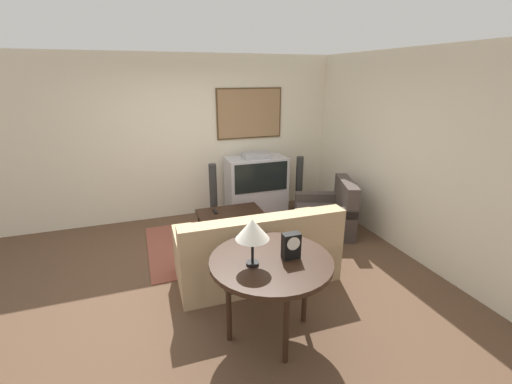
{
  "coord_description": "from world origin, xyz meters",
  "views": [
    {
      "loc": [
        -0.78,
        -3.66,
        2.37
      ],
      "look_at": [
        0.78,
        0.78,
        0.75
      ],
      "focal_mm": 24.0,
      "sensor_mm": 36.0,
      "label": 1
    }
  ],
  "objects": [
    {
      "name": "ground_plane",
      "position": [
        0.0,
        0.0,
        0.0
      ],
      "size": [
        12.0,
        12.0,
        0.0
      ],
      "primitive_type": "plane",
      "color": "brown"
    },
    {
      "name": "wall_back",
      "position": [
        0.02,
        2.13,
        1.36
      ],
      "size": [
        12.0,
        0.1,
        2.7
      ],
      "color": "beige",
      "rests_on": "ground_plane"
    },
    {
      "name": "wall_right",
      "position": [
        2.63,
        0.0,
        1.35
      ],
      "size": [
        0.06,
        12.0,
        2.7
      ],
      "color": "beige",
      "rests_on": "ground_plane"
    },
    {
      "name": "area_rug",
      "position": [
        0.3,
        0.85,
        0.01
      ],
      "size": [
        2.2,
        1.66,
        0.01
      ],
      "color": "brown",
      "rests_on": "ground_plane"
    },
    {
      "name": "tv",
      "position": [
        1.12,
        1.72,
        0.53
      ],
      "size": [
        1.03,
        0.53,
        1.12
      ],
      "color": "#B7B7BC",
      "rests_on": "ground_plane"
    },
    {
      "name": "couch",
      "position": [
        0.44,
        -0.22,
        0.33
      ],
      "size": [
        1.89,
        0.88,
        0.91
      ],
      "rotation": [
        0.0,
        0.0,
        3.13
      ],
      "color": "tan",
      "rests_on": "ground_plane"
    },
    {
      "name": "armchair",
      "position": [
        1.91,
        0.65,
        0.27
      ],
      "size": [
        1.08,
        1.1,
        0.84
      ],
      "rotation": [
        0.0,
        0.0,
        -1.92
      ],
      "color": "#473D38",
      "rests_on": "ground_plane"
    },
    {
      "name": "coffee_table",
      "position": [
        0.43,
        0.94,
        0.37
      ],
      "size": [
        0.96,
        0.61,
        0.41
      ],
      "color": "black",
      "rests_on": "ground_plane"
    },
    {
      "name": "console_table",
      "position": [
        0.24,
        -1.18,
        0.75
      ],
      "size": [
        1.1,
        1.1,
        0.82
      ],
      "color": "black",
      "rests_on": "ground_plane"
    },
    {
      "name": "table_lamp",
      "position": [
        0.05,
        -1.21,
        1.15
      ],
      "size": [
        0.29,
        0.29,
        0.43
      ],
      "color": "black",
      "rests_on": "console_table"
    },
    {
      "name": "mantel_clock",
      "position": [
        0.41,
        -1.21,
        0.94
      ],
      "size": [
        0.16,
        0.1,
        0.24
      ],
      "color": "black",
      "rests_on": "console_table"
    },
    {
      "name": "remote",
      "position": [
        0.22,
        1.03,
        0.42
      ],
      "size": [
        0.05,
        0.16,
        0.02
      ],
      "color": "black",
      "rests_on": "coffee_table"
    },
    {
      "name": "speaker_tower_left",
      "position": [
        0.33,
        1.63,
        0.47
      ],
      "size": [
        0.21,
        0.21,
        1.0
      ],
      "color": "black",
      "rests_on": "ground_plane"
    },
    {
      "name": "speaker_tower_right",
      "position": [
        1.91,
        1.63,
        0.47
      ],
      "size": [
        0.21,
        0.21,
        1.0
      ],
      "color": "black",
      "rests_on": "ground_plane"
    }
  ]
}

